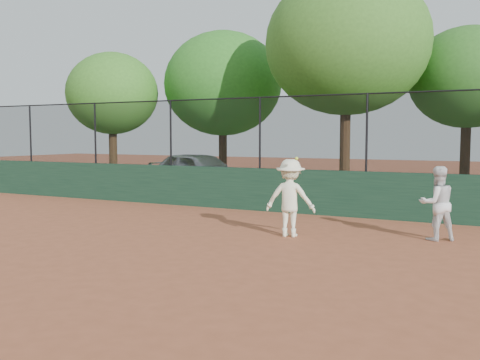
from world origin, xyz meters
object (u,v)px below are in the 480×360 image
at_px(player_main, 290,198).
at_px(tree_0, 112,94).
at_px(tree_1, 223,84).
at_px(tree_2, 347,44).
at_px(player_second, 437,203).
at_px(parked_car, 199,173).
at_px(tree_3, 468,78).

distance_m(player_main, tree_0, 14.21).
height_order(tree_1, tree_2, tree_2).
bearing_deg(player_second, player_main, -13.20).
height_order(player_main, tree_1, tree_1).
distance_m(tree_0, tree_1, 4.82).
distance_m(parked_car, tree_1, 5.19).
relative_size(player_second, tree_3, 0.25).
bearing_deg(player_main, tree_1, 125.37).
bearing_deg(tree_2, parked_car, -161.15).
relative_size(player_main, tree_1, 0.26).
distance_m(tree_1, tree_2, 6.33).
height_order(tree_0, tree_2, tree_2).
relative_size(player_main, tree_2, 0.22).
bearing_deg(tree_3, tree_2, -146.29).
height_order(parked_car, tree_3, tree_3).
xyz_separation_m(player_main, tree_2, (-1.10, 7.96, 4.46)).
bearing_deg(tree_1, player_main, -54.63).
distance_m(player_second, player_main, 2.96).
xyz_separation_m(player_second, tree_2, (-3.90, 7.00, 4.53)).
distance_m(tree_2, tree_3, 4.61).
height_order(parked_car, player_main, player_main).
bearing_deg(player_main, parked_car, 133.86).
xyz_separation_m(tree_2, tree_3, (3.73, 2.49, -1.11)).
height_order(parked_car, tree_0, tree_0).
height_order(player_second, tree_2, tree_2).
distance_m(player_second, tree_0, 16.12).
bearing_deg(player_main, tree_3, 75.87).
xyz_separation_m(parked_car, player_second, (8.83, -5.32, -0.02)).
xyz_separation_m(tree_0, tree_3, (14.02, 2.55, 0.25)).
bearing_deg(tree_0, parked_car, -16.79).
distance_m(parked_car, tree_3, 10.20).
height_order(tree_1, tree_3, tree_1).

